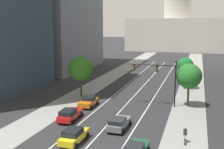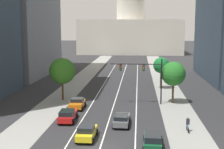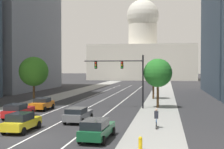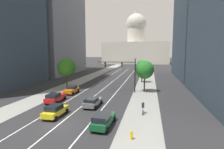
{
  "view_description": "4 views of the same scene",
  "coord_description": "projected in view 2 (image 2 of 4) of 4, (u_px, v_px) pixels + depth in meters",
  "views": [
    {
      "loc": [
        10.25,
        -23.17,
        12.26
      ],
      "look_at": [
        -1.94,
        16.71,
        4.81
      ],
      "focal_mm": 45.49,
      "sensor_mm": 36.0,
      "label": 1
    },
    {
      "loc": [
        3.67,
        -30.3,
        11.93
      ],
      "look_at": [
        -1.0,
        26.44,
        3.4
      ],
      "focal_mm": 51.81,
      "sensor_mm": 36.0,
      "label": 2
    },
    {
      "loc": [
        10.25,
        -22.12,
        5.4
      ],
      "look_at": [
        2.27,
        23.72,
        4.3
      ],
      "focal_mm": 50.45,
      "sensor_mm": 36.0,
      "label": 3
    },
    {
      "loc": [
        10.18,
        -18.74,
        8.42
      ],
      "look_at": [
        1.09,
        25.13,
        2.77
      ],
      "focal_mm": 29.64,
      "sensor_mm": 36.0,
      "label": 4
    }
  ],
  "objects": [
    {
      "name": "street_tree_mid_right",
      "position": [
        173.0,
        74.0,
        50.0
      ],
      "size": [
        3.77,
        3.77,
        6.52
      ],
      "color": "#51381E",
      "rests_on": "ground"
    },
    {
      "name": "car_red",
      "position": [
        68.0,
        115.0,
        40.77
      ],
      "size": [
        2.2,
        4.8,
        1.56
      ],
      "rotation": [
        0.0,
        0.0,
        1.62
      ],
      "color": "red",
      "rests_on": "ground"
    },
    {
      "name": "ground_plane",
      "position": [
        122.0,
        81.0,
        71.35
      ],
      "size": [
        400.0,
        400.0,
        0.0
      ],
      "primitive_type": "plane",
      "color": "#2B2B2D"
    },
    {
      "name": "traffic_signal_mast",
      "position": [
        145.0,
        73.0,
        49.34
      ],
      "size": [
        7.93,
        0.39,
        6.98
      ],
      "color": "black",
      "rests_on": "ground"
    },
    {
      "name": "car_green",
      "position": [
        153.0,
        140.0,
        31.87
      ],
      "size": [
        2.1,
        4.81,
        1.59
      ],
      "rotation": [
        0.0,
        0.0,
        1.53
      ],
      "color": "#14512D",
      "rests_on": "ground"
    },
    {
      "name": "lane_stripe_left",
      "position": [
        97.0,
        95.0,
        56.85
      ],
      "size": [
        0.16,
        90.0,
        0.01
      ],
      "primitive_type": "cube",
      "color": "white",
      "rests_on": "ground"
    },
    {
      "name": "capitol_building",
      "position": [
        130.0,
        28.0,
        142.15
      ],
      "size": [
        44.31,
        22.03,
        35.38
      ],
      "color": "beige",
      "rests_on": "ground"
    },
    {
      "name": "lane_stripe_center",
      "position": [
        117.0,
        95.0,
        56.57
      ],
      "size": [
        0.16,
        90.0,
        0.01
      ],
      "primitive_type": "cube",
      "color": "white",
      "rests_on": "ground"
    },
    {
      "name": "car_gray",
      "position": [
        122.0,
        119.0,
        39.05
      ],
      "size": [
        2.09,
        4.53,
        1.46
      ],
      "rotation": [
        0.0,
        0.0,
        1.54
      ],
      "color": "slate",
      "rests_on": "ground"
    },
    {
      "name": "cyclist",
      "position": [
        188.0,
        124.0,
        36.78
      ],
      "size": [
        0.36,
        1.7,
        1.72
      ],
      "rotation": [
        0.0,
        0.0,
        1.57
      ],
      "color": "black",
      "rests_on": "ground"
    },
    {
      "name": "car_orange",
      "position": [
        77.0,
        103.0,
        47.2
      ],
      "size": [
        2.11,
        4.14,
        1.51
      ],
      "rotation": [
        0.0,
        0.0,
        1.58
      ],
      "color": "orange",
      "rests_on": "ground"
    },
    {
      "name": "lane_stripe_right",
      "position": [
        137.0,
        95.0,
        56.29
      ],
      "size": [
        0.16,
        90.0,
        0.01
      ],
      "primitive_type": "cube",
      "color": "white",
      "rests_on": "ground"
    },
    {
      "name": "sidewalk_left",
      "position": [
        76.0,
        84.0,
        67.18
      ],
      "size": [
        4.78,
        130.0,
        0.01
      ],
      "primitive_type": "cube",
      "color": "gray",
      "rests_on": "ground"
    },
    {
      "name": "street_tree_near_left",
      "position": [
        62.0,
        71.0,
        51.98
      ],
      "size": [
        4.21,
        4.21,
        6.88
      ],
      "color": "#51381E",
      "rests_on": "ground"
    },
    {
      "name": "car_yellow",
      "position": [
        87.0,
        132.0,
        34.32
      ],
      "size": [
        1.99,
        4.32,
        1.58
      ],
      "rotation": [
        0.0,
        0.0,
        1.56
      ],
      "color": "yellow",
      "rests_on": "ground"
    },
    {
      "name": "street_tree_near_right",
      "position": [
        161.0,
        66.0,
        61.8
      ],
      "size": [
        3.05,
        3.05,
        6.03
      ],
      "color": "#51381E",
      "rests_on": "ground"
    },
    {
      "name": "sidewalk_right",
      "position": [
        166.0,
        85.0,
        65.67
      ],
      "size": [
        4.78,
        130.0,
        0.01
      ],
      "primitive_type": "cube",
      "color": "gray",
      "rests_on": "ground"
    }
  ]
}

